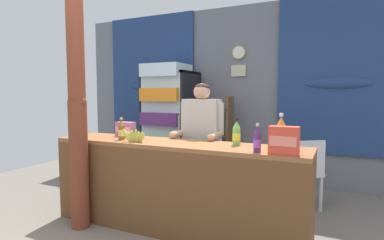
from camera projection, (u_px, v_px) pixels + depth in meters
ground_plane at (188, 210)px, 3.78m from camera, size 7.59×7.59×0.00m
back_wall_curtained at (232, 92)px, 5.11m from camera, size 5.66×0.22×2.80m
stall_counter at (169, 179)px, 3.10m from camera, size 2.67×0.55×0.91m
timber_post at (77, 106)px, 3.18m from camera, size 0.21×0.19×2.67m
drink_fridge at (169, 117)px, 5.06m from camera, size 0.78×0.76×1.87m
bottle_shelf_rack at (217, 137)px, 4.95m from camera, size 0.48×0.28×1.37m
plastic_lawn_chair at (302, 169)px, 3.75m from camera, size 0.62×0.62×0.86m
shopkeeper at (202, 133)px, 3.57m from camera, size 0.53×0.42×1.52m
soda_bottle_orange_soda at (281, 132)px, 2.90m from camera, size 0.09×0.09×0.31m
soda_bottle_cola at (77, 127)px, 3.62m from camera, size 0.06×0.06×0.25m
soda_bottle_grape_soda at (257, 140)px, 2.60m from camera, size 0.06×0.06×0.25m
soda_bottle_lime_soda at (236, 134)px, 2.98m from camera, size 0.08×0.08×0.26m
soda_bottle_iced_tea at (122, 130)px, 3.33m from camera, size 0.07×0.07×0.24m
snack_box_crackers at (284, 141)px, 2.50m from camera, size 0.23×0.11×0.23m
snack_box_wafer at (126, 129)px, 3.62m from camera, size 0.22×0.11×0.17m
banana_bunch at (135, 136)px, 3.18m from camera, size 0.28×0.07×0.16m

